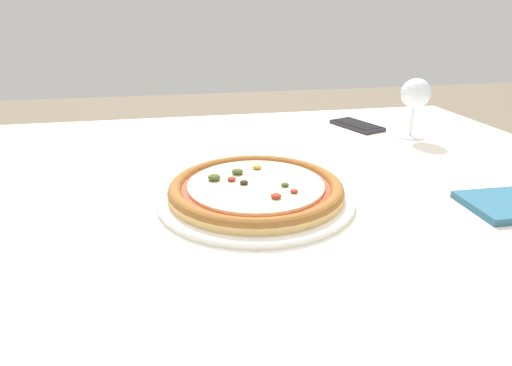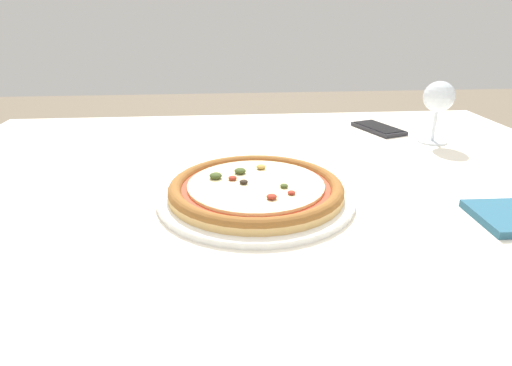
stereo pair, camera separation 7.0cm
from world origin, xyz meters
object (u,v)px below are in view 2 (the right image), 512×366
dining_table (271,230)px  cell_phone (378,128)px  pizza_plate (256,190)px  wine_glass_far_left (439,99)px

dining_table → cell_phone: (0.33, 0.38, 0.08)m
dining_table → pizza_plate: 0.10m
dining_table → wine_glass_far_left: (0.42, 0.27, 0.18)m
pizza_plate → wine_glass_far_left: 0.55m
pizza_plate → wine_glass_far_left: (0.45, 0.30, 0.09)m
dining_table → cell_phone: size_ratio=8.65×
dining_table → pizza_plate: size_ratio=4.23×
dining_table → cell_phone: bearing=49.3°
cell_phone → pizza_plate: bearing=-131.1°
pizza_plate → wine_glass_far_left: wine_glass_far_left is taller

